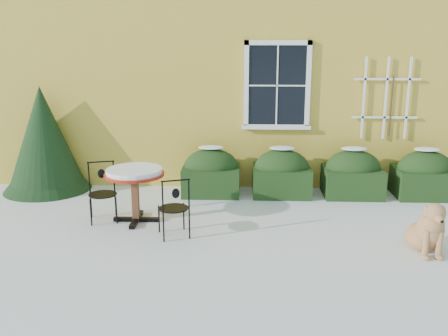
{
  "coord_description": "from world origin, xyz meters",
  "views": [
    {
      "loc": [
        0.3,
        -6.36,
        2.81
      ],
      "look_at": [
        0.0,
        1.0,
        0.9
      ],
      "focal_mm": 40.0,
      "sensor_mm": 36.0,
      "label": 1
    }
  ],
  "objects_px": {
    "evergreen_shrub": "(45,149)",
    "bistro_table": "(134,178)",
    "dog": "(428,231)",
    "patio_chair_far": "(103,192)",
    "patio_chair_near": "(174,207)"
  },
  "relations": [
    {
      "from": "evergreen_shrub",
      "to": "patio_chair_near",
      "type": "xyz_separation_m",
      "value": [
        2.76,
        -2.25,
        -0.34
      ]
    },
    {
      "from": "evergreen_shrub",
      "to": "patio_chair_far",
      "type": "height_order",
      "value": "evergreen_shrub"
    },
    {
      "from": "bistro_table",
      "to": "dog",
      "type": "relative_size",
      "value": 1.07
    },
    {
      "from": "patio_chair_near",
      "to": "patio_chair_far",
      "type": "distance_m",
      "value": 1.4
    },
    {
      "from": "patio_chair_near",
      "to": "bistro_table",
      "type": "bearing_deg",
      "value": -60.08
    },
    {
      "from": "bistro_table",
      "to": "dog",
      "type": "distance_m",
      "value": 4.32
    },
    {
      "from": "patio_chair_far",
      "to": "dog",
      "type": "distance_m",
      "value": 4.84
    },
    {
      "from": "evergreen_shrub",
      "to": "bistro_table",
      "type": "distance_m",
      "value": 2.65
    },
    {
      "from": "dog",
      "to": "patio_chair_near",
      "type": "bearing_deg",
      "value": 170.74
    },
    {
      "from": "dog",
      "to": "bistro_table",
      "type": "bearing_deg",
      "value": 163.94
    },
    {
      "from": "bistro_table",
      "to": "patio_chair_near",
      "type": "height_order",
      "value": "patio_chair_near"
    },
    {
      "from": "patio_chair_far",
      "to": "dog",
      "type": "relative_size",
      "value": 1.07
    },
    {
      "from": "bistro_table",
      "to": "patio_chair_far",
      "type": "relative_size",
      "value": 1.0
    },
    {
      "from": "patio_chair_near",
      "to": "dog",
      "type": "relative_size",
      "value": 1.04
    },
    {
      "from": "dog",
      "to": "patio_chair_far",
      "type": "bearing_deg",
      "value": 164.74
    }
  ]
}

